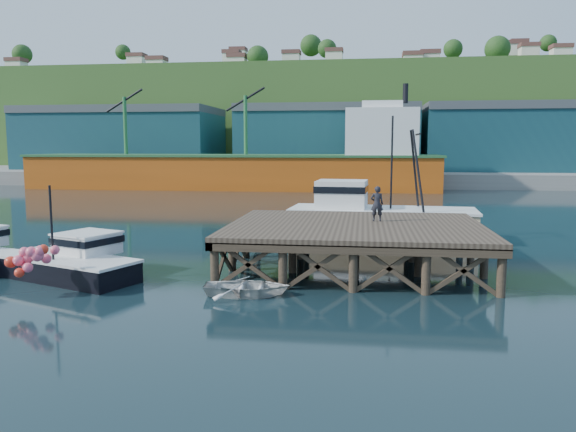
% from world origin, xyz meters
% --- Properties ---
extents(ground, '(300.00, 300.00, 0.00)m').
position_xyz_m(ground, '(0.00, 0.00, 0.00)').
color(ground, black).
rests_on(ground, ground).
extents(wharf, '(12.00, 10.00, 2.62)m').
position_xyz_m(wharf, '(5.50, -0.19, 1.94)').
color(wharf, brown).
rests_on(wharf, ground).
extents(far_quay, '(160.00, 40.00, 2.00)m').
position_xyz_m(far_quay, '(0.00, 70.00, 1.00)').
color(far_quay, gray).
rests_on(far_quay, ground).
extents(warehouse_left, '(32.00, 16.00, 9.00)m').
position_xyz_m(warehouse_left, '(-35.00, 65.00, 6.50)').
color(warehouse_left, '#174B4E').
rests_on(warehouse_left, far_quay).
extents(warehouse_mid, '(28.00, 16.00, 9.00)m').
position_xyz_m(warehouse_mid, '(0.00, 65.00, 6.50)').
color(warehouse_mid, '#174B4E').
rests_on(warehouse_mid, far_quay).
extents(warehouse_right, '(30.00, 16.00, 9.00)m').
position_xyz_m(warehouse_right, '(30.00, 65.00, 6.50)').
color(warehouse_right, '#174B4E').
rests_on(warehouse_right, far_quay).
extents(cargo_ship, '(55.50, 10.00, 13.75)m').
position_xyz_m(cargo_ship, '(-8.46, 48.00, 3.31)').
color(cargo_ship, '#C25112').
rests_on(cargo_ship, ground).
extents(hillside, '(220.00, 50.00, 22.00)m').
position_xyz_m(hillside, '(0.00, 100.00, 11.00)').
color(hillside, '#2D511E').
rests_on(hillside, ground).
extents(boat_black, '(7.21, 5.99, 4.18)m').
position_xyz_m(boat_black, '(-6.91, -3.92, 0.77)').
color(boat_black, black).
rests_on(boat_black, ground).
extents(trawler, '(11.69, 4.90, 7.65)m').
position_xyz_m(trawler, '(6.78, 8.35, 1.57)').
color(trawler, '#D9BC8C').
rests_on(trawler, ground).
extents(dinghy, '(3.54, 2.68, 0.69)m').
position_xyz_m(dinghy, '(1.39, -5.80, 0.35)').
color(dinghy, silver).
rests_on(dinghy, ground).
extents(dockworker, '(0.65, 0.45, 1.74)m').
position_xyz_m(dockworker, '(6.53, 1.05, 2.99)').
color(dockworker, black).
rests_on(dockworker, wharf).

